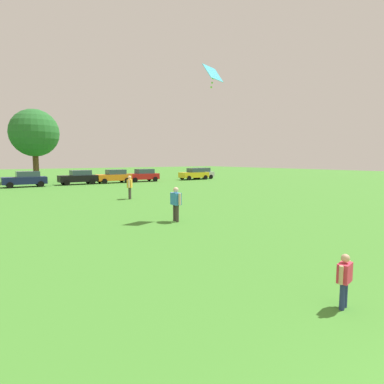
{
  "coord_description": "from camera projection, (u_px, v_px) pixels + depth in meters",
  "views": [
    {
      "loc": [
        -4.66,
        0.41,
        2.98
      ],
      "look_at": [
        2.28,
        10.51,
        1.72
      ],
      "focal_mm": 29.86,
      "sensor_mm": 36.0,
      "label": 1
    }
  ],
  "objects": [
    {
      "name": "ground_plane",
      "position": [
        41.0,
        194.0,
        27.18
      ],
      "size": [
        160.0,
        160.0,
        0.0
      ],
      "primitive_type": "plane",
      "color": "#42842D"
    },
    {
      "name": "child_kite_flyer",
      "position": [
        344.0,
        276.0,
        6.34
      ],
      "size": [
        0.52,
        0.28,
        1.12
      ],
      "rotation": [
        0.0,
        0.0,
        0.24
      ],
      "color": "navy",
      "rests_on": "ground"
    },
    {
      "name": "adult_bystander",
      "position": [
        176.0,
        201.0,
        15.2
      ],
      "size": [
        0.31,
        0.79,
        1.67
      ],
      "rotation": [
        0.0,
        0.0,
        4.71
      ],
      "color": "#3F3833",
      "rests_on": "ground"
    },
    {
      "name": "bystander_midfield",
      "position": [
        130.0,
        185.0,
        23.88
      ],
      "size": [
        0.59,
        0.72,
        1.76
      ],
      "rotation": [
        0.0,
        0.0,
        4.12
      ],
      "color": "#3F3833",
      "rests_on": "ground"
    },
    {
      "name": "kite",
      "position": [
        213.0,
        74.0,
        15.74
      ],
      "size": [
        1.28,
        0.9,
        1.11
      ],
      "color": "#3FBFE5"
    },
    {
      "name": "parked_car_navy_1",
      "position": [
        25.0,
        179.0,
        34.36
      ],
      "size": [
        4.3,
        2.02,
        1.68
      ],
      "rotation": [
        0.0,
        0.0,
        3.14
      ],
      "color": "#141E4C",
      "rests_on": "ground"
    },
    {
      "name": "parked_car_black_2",
      "position": [
        79.0,
        177.0,
        37.87
      ],
      "size": [
        4.3,
        2.02,
        1.68
      ],
      "rotation": [
        0.0,
        0.0,
        3.14
      ],
      "color": "black",
      "rests_on": "ground"
    },
    {
      "name": "parked_car_orange_3",
      "position": [
        114.0,
        176.0,
        40.25
      ],
      "size": [
        4.3,
        2.02,
        1.68
      ],
      "rotation": [
        0.0,
        0.0,
        3.14
      ],
      "color": "orange",
      "rests_on": "ground"
    },
    {
      "name": "parked_car_red_4",
      "position": [
        143.0,
        175.0,
        42.61
      ],
      "size": [
        4.3,
        2.02,
        1.68
      ],
      "rotation": [
        0.0,
        0.0,
        3.14
      ],
      "color": "red",
      "rests_on": "ground"
    },
    {
      "name": "parked_car_yellow_5",
      "position": [
        194.0,
        174.0,
        46.78
      ],
      "size": [
        4.3,
        2.02,
        1.68
      ],
      "rotation": [
        0.0,
        0.0,
        3.14
      ],
      "color": "yellow",
      "rests_on": "ground"
    },
    {
      "name": "parked_car_silver_6",
      "position": [
        200.0,
        173.0,
        48.41
      ],
      "size": [
        4.3,
        2.02,
        1.68
      ],
      "rotation": [
        0.0,
        0.0,
        3.14
      ],
      "color": "silver",
      "rests_on": "ground"
    },
    {
      "name": "tree_far_right",
      "position": [
        34.0,
        133.0,
        40.26
      ],
      "size": [
        5.95,
        5.95,
        9.27
      ],
      "color": "brown",
      "rests_on": "ground"
    }
  ]
}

